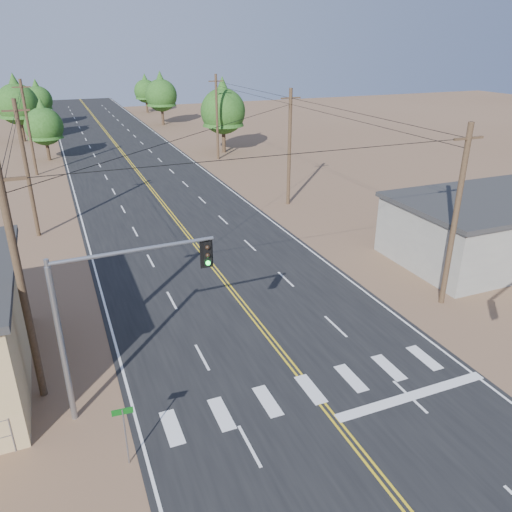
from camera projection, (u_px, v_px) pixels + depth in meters
road at (180, 226)px, 39.86m from camera, size 15.00×200.00×0.02m
building_right at (504, 227)px, 33.83m from camera, size 15.00×8.00×4.00m
utility_pole_left_near at (21, 285)px, 18.89m from camera, size 1.80×0.30×10.00m
utility_pole_left_mid at (27, 169)px, 35.85m from camera, size 1.80×0.30×10.00m
utility_pole_left_far at (29, 127)px, 52.81m from camera, size 1.80×0.30×10.00m
utility_pole_right_near at (456, 217)px, 26.22m from camera, size 1.80×0.30×10.00m
utility_pole_right_mid at (289, 147)px, 43.18m from camera, size 1.80×0.30×10.00m
utility_pole_right_far at (217, 117)px, 60.14m from camera, size 1.80×0.30×10.00m
signal_mast_left at (107, 305)px, 18.43m from camera, size 6.11×0.44×6.83m
street_sign at (125, 427)px, 16.90m from camera, size 0.71×0.09×2.39m
tree_left_near at (43, 123)px, 59.73m from camera, size 4.46×4.46×7.43m
tree_left_mid at (17, 100)px, 70.62m from camera, size 5.70×5.70×9.51m
tree_left_far at (38, 97)px, 84.09m from camera, size 4.64×4.64×7.73m
tree_right_near at (223, 107)px, 63.56m from camera, size 5.71×5.71×9.52m
tree_right_mid at (161, 92)px, 85.04m from camera, size 5.36×5.36×8.93m
tree_right_far at (145, 89)px, 99.82m from camera, size 4.54×4.54×7.57m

